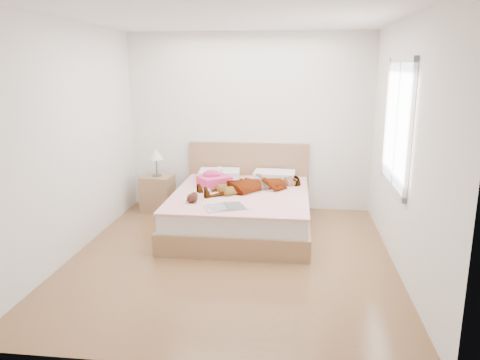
% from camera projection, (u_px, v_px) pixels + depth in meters
% --- Properties ---
extents(ground, '(4.00, 4.00, 0.00)m').
position_uv_depth(ground, '(231.00, 258.00, 5.30)').
color(ground, '#56311B').
rests_on(ground, ground).
extents(woman, '(1.56, 1.24, 0.20)m').
position_uv_depth(woman, '(253.00, 182.00, 6.21)').
color(woman, white).
rests_on(woman, bed).
extents(hair, '(0.48, 0.58, 0.08)m').
position_uv_depth(hair, '(216.00, 178.00, 6.72)').
color(hair, black).
rests_on(hair, bed).
extents(phone, '(0.09, 0.10, 0.05)m').
position_uv_depth(phone, '(221.00, 169.00, 6.63)').
color(phone, silver).
rests_on(phone, bed).
extents(room_shell, '(4.00, 4.00, 4.00)m').
position_uv_depth(room_shell, '(397.00, 125.00, 5.03)').
color(room_shell, white).
rests_on(room_shell, ground).
extents(bed, '(1.80, 2.08, 1.00)m').
position_uv_depth(bed, '(242.00, 208.00, 6.24)').
color(bed, brown).
rests_on(bed, ground).
extents(towel, '(0.52, 0.50, 0.21)m').
position_uv_depth(towel, '(214.00, 179.00, 6.42)').
color(towel, '#E13D78').
rests_on(towel, bed).
extents(magazine, '(0.55, 0.47, 0.03)m').
position_uv_depth(magazine, '(226.00, 207.00, 5.43)').
color(magazine, silver).
rests_on(magazine, bed).
extents(coffee_mug, '(0.12, 0.09, 0.09)m').
position_uv_depth(coffee_mug, '(207.00, 193.00, 5.91)').
color(coffee_mug, white).
rests_on(coffee_mug, bed).
extents(plush_toy, '(0.14, 0.21, 0.11)m').
position_uv_depth(plush_toy, '(193.00, 197.00, 5.65)').
color(plush_toy, black).
rests_on(plush_toy, bed).
extents(nightstand, '(0.46, 0.42, 0.94)m').
position_uv_depth(nightstand, '(158.00, 190.00, 6.95)').
color(nightstand, brown).
rests_on(nightstand, ground).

